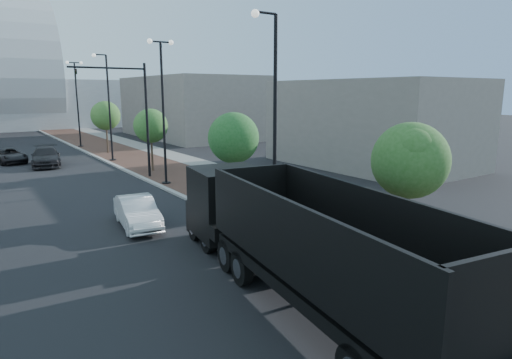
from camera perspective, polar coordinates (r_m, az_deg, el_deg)
ground at (r=12.93m, az=28.81°, el=-18.20°), size 220.00×220.00×0.00m
sidewalk at (r=47.23m, az=-16.87°, el=3.60°), size 7.00×140.00×0.12m
concrete_strip at (r=48.09m, az=-13.80°, el=3.90°), size 2.40×140.00×0.13m
curb at (r=46.32m, az=-21.00°, el=3.20°), size 0.30×140.00×0.14m
dump_truck at (r=14.72m, az=1.22°, el=-6.74°), size 4.56×13.74×3.56m
white_sedan at (r=20.68m, az=-15.26°, el=-4.11°), size 2.00×4.36×1.39m
dark_car_mid at (r=43.53m, az=-29.53°, el=2.73°), size 2.83×4.81×1.26m
dark_car_far at (r=40.33m, az=-25.75°, el=2.72°), size 2.96×5.61×1.55m
pedestrian at (r=22.58m, az=10.72°, el=-2.15°), size 0.66×0.45×1.74m
streetlight_1 at (r=18.39m, az=2.20°, el=5.96°), size 1.44×0.56×9.21m
streetlight_2 at (r=28.93m, az=-12.01°, el=8.66°), size 1.72×0.56×9.28m
streetlight_3 at (r=40.27m, az=-18.73°, el=8.35°), size 1.44×0.56×9.21m
streetlight_4 at (r=51.93m, az=-22.30°, el=9.19°), size 1.72×0.56×9.28m
traffic_mast at (r=31.42m, az=-15.68°, el=8.99°), size 5.09×0.20×8.00m
tree_0 at (r=15.04m, az=19.51°, el=2.33°), size 2.51×2.49×5.14m
tree_1 at (r=23.26m, az=-2.89°, el=5.44°), size 2.71×2.71×5.04m
tree_2 at (r=34.06m, az=-13.53°, el=6.83°), size 2.58×2.57×4.84m
tree_3 at (r=45.44m, az=-19.01°, el=7.89°), size 2.81×2.81×5.19m
convention_center at (r=90.13m, az=-29.36°, el=9.94°), size 50.00×30.00×50.00m
commercial_block_ne at (r=60.80m, az=-8.59°, el=9.33°), size 12.00×22.00×8.00m
commercial_block_e at (r=37.74m, az=14.79°, el=7.12°), size 10.00×16.00×7.00m
utility_cover_0 at (r=15.22m, az=29.70°, el=-13.21°), size 0.50×0.50×0.02m
utility_cover_1 at (r=19.00m, az=10.41°, el=-7.05°), size 0.50×0.50×0.02m
utility_cover_2 at (r=27.61m, az=-5.78°, el=-1.10°), size 0.50×0.50×0.02m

